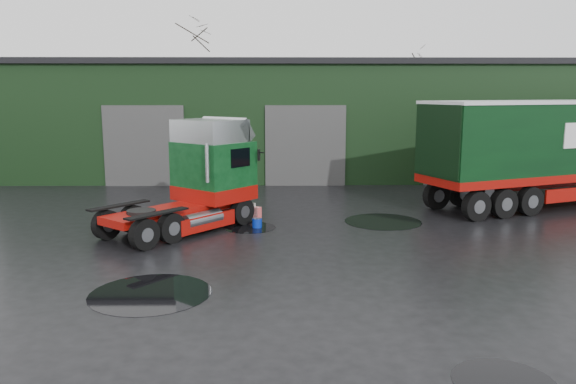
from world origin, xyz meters
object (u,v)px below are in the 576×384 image
object	(u,v)px
hero_tractor	(176,177)
wash_bucket	(257,223)
warehouse	(301,117)
tree_back_b	(399,104)
lorry_right	(563,153)
tree_back_a	(192,91)

from	to	relation	value
hero_tractor	wash_bucket	size ratio (longest dim) A/B	17.85
warehouse	hero_tractor	bearing A→B (deg)	-106.85
wash_bucket	tree_back_b	xyz separation A→B (m)	(10.06, 24.99, 3.59)
lorry_right	wash_bucket	size ratio (longest dim) A/B	49.05
lorry_right	wash_bucket	xyz separation A→B (m)	(-12.52, -3.99, -2.02)
hero_tractor	tree_back_a	distance (m)	25.87
hero_tractor	lorry_right	distance (m)	15.81
lorry_right	tree_back_a	size ratio (longest dim) A/B	1.74
lorry_right	tree_back_b	bearing A→B (deg)	164.95
tree_back_a	tree_back_b	bearing A→B (deg)	0.00
hero_tractor	tree_back_a	size ratio (longest dim) A/B	0.63
lorry_right	tree_back_b	world-z (taller)	tree_back_b
warehouse	wash_bucket	distance (m)	15.42
wash_bucket	tree_back_a	xyz separation A→B (m)	(-5.94, 24.99, 4.59)
warehouse	tree_back_b	bearing A→B (deg)	51.34
tree_back_b	warehouse	bearing A→B (deg)	-128.66
warehouse	tree_back_b	size ratio (longest dim) A/B	4.32
hero_tractor	lorry_right	bearing A→B (deg)	56.28
warehouse	lorry_right	bearing A→B (deg)	-46.45
tree_back_b	tree_back_a	bearing A→B (deg)	180.00
lorry_right	tree_back_a	distance (m)	28.08
tree_back_a	hero_tractor	bearing A→B (deg)	-82.62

